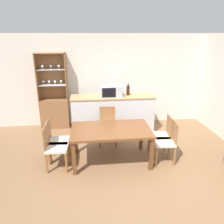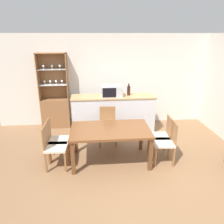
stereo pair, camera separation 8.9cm
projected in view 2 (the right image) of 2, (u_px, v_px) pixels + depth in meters
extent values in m
plane|color=brown|center=(131.00, 172.00, 4.20)|extent=(18.00, 18.00, 0.00)
cube|color=silver|center=(117.00, 80.00, 6.25)|extent=(6.80, 0.06, 2.55)
cube|color=silver|center=(113.00, 115.00, 5.84)|extent=(2.14, 0.54, 0.97)
cube|color=tan|center=(113.00, 97.00, 5.67)|extent=(2.17, 0.57, 0.03)
cube|color=brown|center=(56.00, 113.00, 6.20)|extent=(0.78, 0.34, 0.81)
cube|color=brown|center=(54.00, 76.00, 6.01)|extent=(0.78, 0.02, 1.26)
cube|color=brown|center=(38.00, 77.00, 5.82)|extent=(0.02, 0.34, 1.26)
cube|color=brown|center=(67.00, 77.00, 5.89)|extent=(0.02, 0.34, 1.26)
cube|color=brown|center=(51.00, 53.00, 5.65)|extent=(0.78, 0.34, 0.02)
cube|color=white|center=(53.00, 85.00, 5.93)|extent=(0.73, 0.29, 0.01)
cube|color=white|center=(52.00, 69.00, 5.79)|extent=(0.73, 0.29, 0.01)
cylinder|color=white|center=(45.00, 84.00, 5.92)|extent=(0.04, 0.04, 0.01)
cylinder|color=white|center=(45.00, 83.00, 5.91)|extent=(0.01, 0.01, 0.06)
sphere|color=white|center=(44.00, 81.00, 5.89)|extent=(0.06, 0.06, 0.06)
cylinder|color=white|center=(44.00, 69.00, 5.73)|extent=(0.04, 0.04, 0.01)
cylinder|color=white|center=(44.00, 68.00, 5.72)|extent=(0.01, 0.01, 0.06)
sphere|color=white|center=(43.00, 66.00, 5.70)|extent=(0.06, 0.06, 0.06)
cylinder|color=white|center=(50.00, 84.00, 5.91)|extent=(0.04, 0.04, 0.01)
cylinder|color=white|center=(50.00, 83.00, 5.90)|extent=(0.01, 0.01, 0.06)
sphere|color=white|center=(50.00, 81.00, 5.88)|extent=(0.06, 0.06, 0.06)
cylinder|color=white|center=(52.00, 69.00, 5.80)|extent=(0.04, 0.04, 0.01)
cylinder|color=white|center=(52.00, 68.00, 5.79)|extent=(0.01, 0.01, 0.06)
sphere|color=white|center=(52.00, 66.00, 5.77)|extent=(0.06, 0.06, 0.06)
cylinder|color=white|center=(56.00, 84.00, 5.91)|extent=(0.04, 0.04, 0.01)
cylinder|color=white|center=(56.00, 83.00, 5.90)|extent=(0.01, 0.01, 0.06)
sphere|color=white|center=(56.00, 81.00, 5.88)|extent=(0.06, 0.06, 0.06)
cylinder|color=white|center=(60.00, 69.00, 5.78)|extent=(0.04, 0.04, 0.01)
cylinder|color=white|center=(60.00, 68.00, 5.77)|extent=(0.01, 0.01, 0.06)
sphere|color=white|center=(60.00, 66.00, 5.75)|extent=(0.06, 0.06, 0.06)
cylinder|color=white|center=(62.00, 84.00, 5.94)|extent=(0.04, 0.04, 0.01)
cylinder|color=white|center=(62.00, 83.00, 5.93)|extent=(0.01, 0.01, 0.06)
sphere|color=white|center=(62.00, 81.00, 5.91)|extent=(0.06, 0.06, 0.06)
cube|color=brown|center=(110.00, 130.00, 4.39)|extent=(1.59, 0.95, 0.05)
cube|color=brown|center=(73.00, 158.00, 4.05)|extent=(0.07, 0.07, 0.67)
cube|color=brown|center=(150.00, 155.00, 4.18)|extent=(0.07, 0.07, 0.67)
cube|color=brown|center=(76.00, 138.00, 4.84)|extent=(0.07, 0.07, 0.67)
cube|color=brown|center=(141.00, 136.00, 4.96)|extent=(0.07, 0.07, 0.67)
cube|color=beige|center=(163.00, 143.00, 4.43)|extent=(0.44, 0.44, 0.05)
cube|color=#936038|center=(174.00, 132.00, 4.36)|extent=(0.05, 0.38, 0.43)
cube|color=#936038|center=(155.00, 157.00, 4.33)|extent=(0.04, 0.04, 0.41)
cube|color=#936038|center=(152.00, 148.00, 4.68)|extent=(0.04, 0.04, 0.41)
cube|color=#936038|center=(174.00, 157.00, 4.34)|extent=(0.04, 0.04, 0.41)
cube|color=#936038|center=(169.00, 148.00, 4.68)|extent=(0.04, 0.04, 0.41)
cube|color=beige|center=(108.00, 127.00, 5.18)|extent=(0.43, 0.43, 0.05)
cube|color=#936038|center=(108.00, 115.00, 5.29)|extent=(0.38, 0.04, 0.43)
cube|color=#936038|center=(116.00, 139.00, 5.09)|extent=(0.04, 0.04, 0.41)
cube|color=#936038|center=(100.00, 139.00, 5.08)|extent=(0.04, 0.04, 0.41)
cube|color=#936038|center=(115.00, 132.00, 5.44)|extent=(0.04, 0.04, 0.41)
cube|color=#936038|center=(100.00, 133.00, 5.42)|extent=(0.04, 0.04, 0.41)
cube|color=beige|center=(58.00, 141.00, 4.52)|extent=(0.43, 0.43, 0.05)
cube|color=#936038|center=(48.00, 130.00, 4.44)|extent=(0.04, 0.38, 0.43)
cube|color=#936038|center=(69.00, 146.00, 4.77)|extent=(0.04, 0.04, 0.41)
cube|color=#936038|center=(67.00, 155.00, 4.43)|extent=(0.04, 0.04, 0.41)
cube|color=#936038|center=(53.00, 146.00, 4.76)|extent=(0.04, 0.04, 0.41)
cube|color=#936038|center=(48.00, 155.00, 4.42)|extent=(0.04, 0.04, 0.41)
cube|color=beige|center=(56.00, 147.00, 4.25)|extent=(0.43, 0.43, 0.05)
cube|color=#936038|center=(45.00, 137.00, 4.16)|extent=(0.03, 0.38, 0.43)
cube|color=#936038|center=(68.00, 153.00, 4.51)|extent=(0.04, 0.04, 0.41)
cube|color=#936038|center=(65.00, 162.00, 4.16)|extent=(0.04, 0.04, 0.41)
cube|color=#936038|center=(50.00, 153.00, 4.49)|extent=(0.04, 0.04, 0.41)
cube|color=#936038|center=(46.00, 163.00, 4.15)|extent=(0.04, 0.04, 0.41)
cube|color=beige|center=(159.00, 137.00, 4.70)|extent=(0.44, 0.44, 0.05)
cube|color=#936038|center=(169.00, 126.00, 4.63)|extent=(0.04, 0.38, 0.43)
cube|color=#936038|center=(152.00, 150.00, 4.60)|extent=(0.04, 0.04, 0.41)
cube|color=#936038|center=(149.00, 142.00, 4.95)|extent=(0.04, 0.04, 0.41)
cube|color=#936038|center=(169.00, 150.00, 4.61)|extent=(0.04, 0.04, 0.41)
cube|color=#936038|center=(165.00, 142.00, 4.95)|extent=(0.04, 0.04, 0.41)
cube|color=#B7BABF|center=(112.00, 91.00, 5.62)|extent=(0.53, 0.38, 0.28)
cube|color=black|center=(109.00, 93.00, 5.43)|extent=(0.34, 0.01, 0.24)
cylinder|color=black|center=(129.00, 91.00, 5.70)|extent=(0.08, 0.08, 0.24)
cylinder|color=black|center=(129.00, 85.00, 5.65)|extent=(0.03, 0.03, 0.06)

